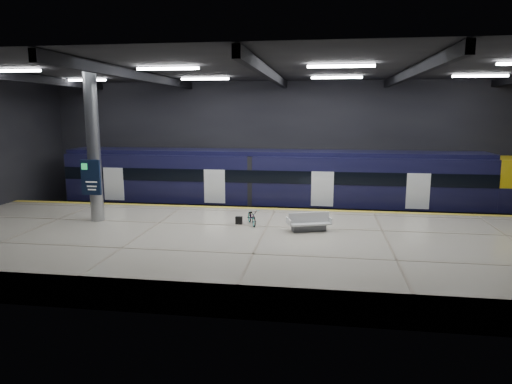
# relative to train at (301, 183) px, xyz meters

# --- Properties ---
(ground) EXTENTS (30.00, 30.00, 0.00)m
(ground) POSITION_rel_train_xyz_m (-1.21, -5.50, -2.06)
(ground) COLOR black
(ground) RESTS_ON ground
(room_shell) EXTENTS (30.10, 16.10, 8.05)m
(room_shell) POSITION_rel_train_xyz_m (-1.21, -5.49, 3.66)
(room_shell) COLOR black
(room_shell) RESTS_ON ground
(platform) EXTENTS (30.00, 11.00, 1.10)m
(platform) POSITION_rel_train_xyz_m (-1.21, -8.00, -1.51)
(platform) COLOR beige
(platform) RESTS_ON ground
(safety_strip) EXTENTS (30.00, 0.40, 0.01)m
(safety_strip) POSITION_rel_train_xyz_m (-1.21, -2.75, -0.95)
(safety_strip) COLOR gold
(safety_strip) RESTS_ON platform
(rails) EXTENTS (30.00, 1.52, 0.16)m
(rails) POSITION_rel_train_xyz_m (-1.21, 0.00, -1.98)
(rails) COLOR gray
(rails) RESTS_ON ground
(train) EXTENTS (29.40, 2.84, 3.79)m
(train) POSITION_rel_train_xyz_m (0.00, 0.00, 0.00)
(train) COLOR black
(train) RESTS_ON ground
(bench) EXTENTS (1.99, 1.31, 0.81)m
(bench) POSITION_rel_train_xyz_m (0.67, -7.00, -0.67)
(bench) COLOR #595B60
(bench) RESTS_ON platform
(bicycle) EXTENTS (0.96, 1.45, 0.72)m
(bicycle) POSITION_rel_train_xyz_m (-1.91, -6.25, -0.60)
(bicycle) COLOR #99999E
(bicycle) RESTS_ON platform
(pannier_bag) EXTENTS (0.31, 0.19, 0.35)m
(pannier_bag) POSITION_rel_train_xyz_m (-2.51, -6.25, -0.78)
(pannier_bag) COLOR black
(pannier_bag) RESTS_ON platform
(info_column) EXTENTS (0.90, 0.78, 6.90)m
(info_column) POSITION_rel_train_xyz_m (-9.21, -6.52, 2.40)
(info_column) COLOR #9EA0A5
(info_column) RESTS_ON platform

